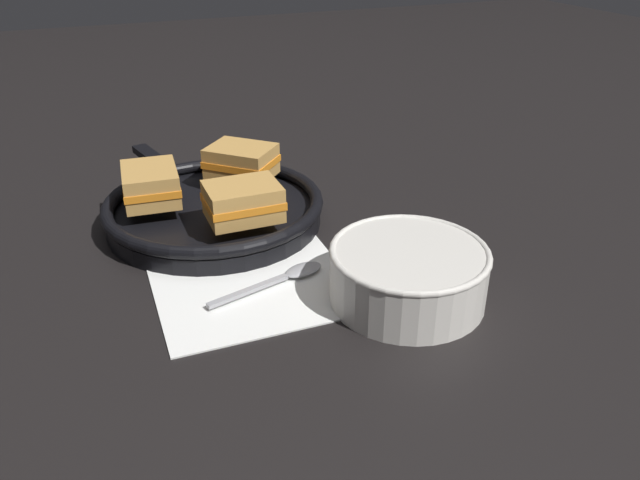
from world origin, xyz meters
TOP-DOWN VIEW (x-y plane):
  - ground_plane at (0.00, 0.00)m, footprint 4.00×4.00m
  - napkin at (-0.05, -0.00)m, footprint 0.23×0.20m
  - soup_bowl at (0.11, -0.09)m, footprint 0.18×0.18m
  - spoon at (-0.01, 0.00)m, footprint 0.16×0.06m
  - skillet at (-0.05, 0.19)m, footprint 0.31×0.44m
  - sandwich_near_left at (-0.13, 0.21)m, footprint 0.08×0.10m
  - sandwich_near_right at (-0.03, 0.11)m, footprint 0.10×0.08m
  - sandwich_far_left at (0.01, 0.25)m, footprint 0.12×0.12m

SIDE VIEW (x-z plane):
  - ground_plane at x=0.00m, z-range 0.00..0.00m
  - napkin at x=-0.05m, z-range 0.00..0.00m
  - spoon at x=-0.01m, z-range 0.00..0.01m
  - skillet at x=-0.05m, z-range 0.00..0.04m
  - soup_bowl at x=0.11m, z-range 0.00..0.07m
  - sandwich_near_left at x=-0.13m, z-range 0.04..0.09m
  - sandwich_near_right at x=-0.03m, z-range 0.04..0.09m
  - sandwich_far_left at x=0.01m, z-range 0.04..0.09m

